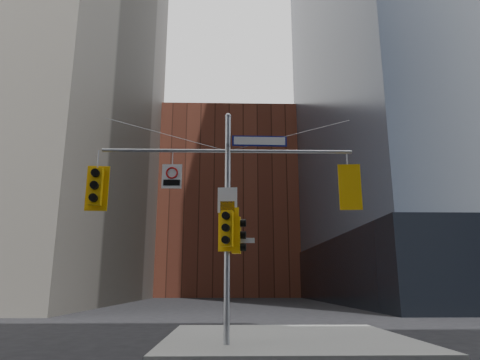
{
  "coord_description": "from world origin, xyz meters",
  "views": [
    {
      "loc": [
        0.04,
        -11.11,
        1.87
      ],
      "look_at": [
        0.39,
        2.0,
        5.05
      ],
      "focal_mm": 32.0,
      "sensor_mm": 36.0,
      "label": 1
    }
  ],
  "objects_px": {
    "traffic_light_west_arm": "(96,187)",
    "traffic_light_pole_side": "(238,235)",
    "traffic_light_pole_front": "(227,229)",
    "street_sign_blade": "(260,141)",
    "signal_assembly": "(227,200)",
    "regulatory_sign_arm": "(172,175)",
    "traffic_light_east_arm": "(349,188)"
  },
  "relations": [
    {
      "from": "traffic_light_west_arm",
      "to": "traffic_light_pole_side",
      "type": "xyz_separation_m",
      "value": [
        4.43,
        -0.01,
        -1.49
      ]
    },
    {
      "from": "traffic_light_pole_front",
      "to": "street_sign_blade",
      "type": "relative_size",
      "value": 0.75
    },
    {
      "from": "traffic_light_west_arm",
      "to": "traffic_light_pole_front",
      "type": "bearing_deg",
      "value": -8.4
    },
    {
      "from": "signal_assembly",
      "to": "traffic_light_pole_side",
      "type": "distance_m",
      "value": 1.16
    },
    {
      "from": "signal_assembly",
      "to": "street_sign_blade",
      "type": "distance_m",
      "value": 2.19
    },
    {
      "from": "signal_assembly",
      "to": "street_sign_blade",
      "type": "relative_size",
      "value": 4.52
    },
    {
      "from": "signal_assembly",
      "to": "regulatory_sign_arm",
      "type": "distance_m",
      "value": 1.91
    },
    {
      "from": "traffic_light_pole_side",
      "to": "traffic_light_pole_front",
      "type": "relative_size",
      "value": 0.83
    },
    {
      "from": "traffic_light_west_arm",
      "to": "traffic_light_pole_front",
      "type": "height_order",
      "value": "traffic_light_west_arm"
    },
    {
      "from": "traffic_light_pole_front",
      "to": "traffic_light_pole_side",
      "type": "bearing_deg",
      "value": 51.89
    },
    {
      "from": "traffic_light_west_arm",
      "to": "street_sign_blade",
      "type": "xyz_separation_m",
      "value": [
        5.13,
        -0.01,
        1.55
      ]
    },
    {
      "from": "traffic_light_pole_side",
      "to": "street_sign_blade",
      "type": "xyz_separation_m",
      "value": [
        0.7,
        0.0,
        3.04
      ]
    },
    {
      "from": "traffic_light_pole_side",
      "to": "street_sign_blade",
      "type": "distance_m",
      "value": 3.12
    },
    {
      "from": "signal_assembly",
      "to": "traffic_light_west_arm",
      "type": "bearing_deg",
      "value": 179.8
    },
    {
      "from": "traffic_light_pole_side",
      "to": "regulatory_sign_arm",
      "type": "relative_size",
      "value": 1.43
    },
    {
      "from": "traffic_light_pole_front",
      "to": "street_sign_blade",
      "type": "bearing_deg",
      "value": 27.22
    },
    {
      "from": "signal_assembly",
      "to": "traffic_light_pole_side",
      "type": "height_order",
      "value": "signal_assembly"
    },
    {
      "from": "traffic_light_pole_front",
      "to": "traffic_light_west_arm",
      "type": "bearing_deg",
      "value": -171.47
    },
    {
      "from": "regulatory_sign_arm",
      "to": "traffic_light_pole_front",
      "type": "bearing_deg",
      "value": -7.25
    },
    {
      "from": "traffic_light_pole_side",
      "to": "street_sign_blade",
      "type": "height_order",
      "value": "street_sign_blade"
    },
    {
      "from": "street_sign_blade",
      "to": "regulatory_sign_arm",
      "type": "height_order",
      "value": "street_sign_blade"
    },
    {
      "from": "street_sign_blade",
      "to": "traffic_light_pole_front",
      "type": "bearing_deg",
      "value": -166.15
    },
    {
      "from": "regulatory_sign_arm",
      "to": "traffic_light_east_arm",
      "type": "bearing_deg",
      "value": 0.94
    },
    {
      "from": "traffic_light_west_arm",
      "to": "traffic_light_pole_side",
      "type": "height_order",
      "value": "traffic_light_west_arm"
    },
    {
      "from": "traffic_light_pole_side",
      "to": "signal_assembly",
      "type": "bearing_deg",
      "value": 97.8
    },
    {
      "from": "signal_assembly",
      "to": "traffic_light_east_arm",
      "type": "height_order",
      "value": "signal_assembly"
    },
    {
      "from": "traffic_light_east_arm",
      "to": "regulatory_sign_arm",
      "type": "xyz_separation_m",
      "value": [
        -5.6,
        -0.02,
        0.38
      ]
    },
    {
      "from": "signal_assembly",
      "to": "traffic_light_west_arm",
      "type": "relative_size",
      "value": 5.52
    },
    {
      "from": "signal_assembly",
      "to": "traffic_light_west_arm",
      "type": "distance_m",
      "value": 4.13
    },
    {
      "from": "traffic_light_pole_front",
      "to": "street_sign_blade",
      "type": "height_order",
      "value": "street_sign_blade"
    },
    {
      "from": "traffic_light_pole_side",
      "to": "regulatory_sign_arm",
      "type": "xyz_separation_m",
      "value": [
        -2.08,
        -0.02,
        1.87
      ]
    },
    {
      "from": "traffic_light_east_arm",
      "to": "regulatory_sign_arm",
      "type": "relative_size",
      "value": 1.86
    }
  ]
}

